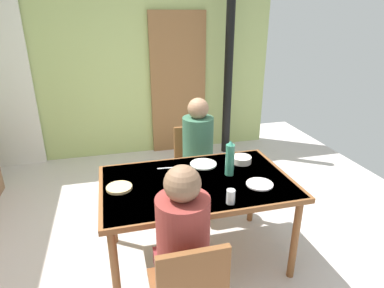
{
  "coord_description": "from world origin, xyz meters",
  "views": [
    {
      "loc": [
        -0.15,
        -2.25,
        1.93
      ],
      "look_at": [
        0.44,
        0.04,
        0.99
      ],
      "focal_mm": 30.26,
      "sensor_mm": 36.0,
      "label": 1
    }
  ],
  "objects": [
    {
      "name": "drinking_glass_by_near_diner",
      "position": [
        0.58,
        -0.47,
        0.79
      ],
      "size": [
        0.06,
        0.06,
        0.1
      ],
      "primitive_type": "cylinder",
      "color": "silver",
      "rests_on": "dining_table"
    },
    {
      "name": "water_bottle_green_near",
      "position": [
        0.72,
        -0.07,
        0.88
      ],
      "size": [
        0.07,
        0.07,
        0.29
      ],
      "color": "#3C8D6E",
      "rests_on": "dining_table"
    },
    {
      "name": "dining_table",
      "position": [
        0.44,
        -0.11,
        0.67
      ],
      "size": [
        1.47,
        0.92,
        0.74
      ],
      "color": "brown",
      "rests_on": "ground_plane"
    },
    {
      "name": "dinner_plate_near_right",
      "position": [
        0.57,
        0.16,
        0.75
      ],
      "size": [
        0.23,
        0.23,
        0.01
      ],
      "primitive_type": "cylinder",
      "color": "white",
      "rests_on": "dining_table"
    },
    {
      "name": "cutlery_knife_near",
      "position": [
        0.25,
        0.17,
        0.74
      ],
      "size": [
        0.15,
        0.03,
        0.0
      ],
      "primitive_type": "cube",
      "rotation": [
        0.0,
        0.0,
        6.19
      ],
      "color": "silver",
      "rests_on": "dining_table"
    },
    {
      "name": "bread_plate_sliced",
      "position": [
        -0.15,
        -0.08,
        0.75
      ],
      "size": [
        0.19,
        0.19,
        0.02
      ],
      "primitive_type": "cylinder",
      "color": "#DBB77A",
      "rests_on": "dining_table"
    },
    {
      "name": "dinner_plate_far_center",
      "position": [
        0.35,
        -0.14,
        0.75
      ],
      "size": [
        0.21,
        0.21,
        0.01
      ],
      "primitive_type": "cylinder",
      "color": "white",
      "rests_on": "dining_table"
    },
    {
      "name": "door_wooden",
      "position": [
        0.83,
        2.32,
        1.0
      ],
      "size": [
        0.8,
        0.05,
        2.0
      ],
      "primitive_type": "cube",
      "color": "brown",
      "rests_on": "ground_plane"
    },
    {
      "name": "person_far_diner",
      "position": [
        0.64,
        0.56,
        0.78
      ],
      "size": [
        0.3,
        0.37,
        0.77
      ],
      "rotation": [
        0.0,
        0.0,
        3.14
      ],
      "color": "#386851",
      "rests_on": "ground_plane"
    },
    {
      "name": "serving_bowl_center",
      "position": [
        0.91,
        0.12,
        0.77
      ],
      "size": [
        0.17,
        0.17,
        0.05
      ],
      "primitive_type": "cylinder",
      "color": "silver",
      "rests_on": "dining_table"
    },
    {
      "name": "wall_back",
      "position": [
        0.0,
        2.4,
        1.43
      ],
      "size": [
        4.41,
        0.1,
        2.86
      ],
      "primitive_type": "cube",
      "color": "#B0C374",
      "rests_on": "ground_plane"
    },
    {
      "name": "dinner_plate_near_left",
      "position": [
        0.88,
        -0.29,
        0.75
      ],
      "size": [
        0.2,
        0.2,
        0.01
      ],
      "primitive_type": "cylinder",
      "color": "white",
      "rests_on": "dining_table"
    },
    {
      "name": "cutlery_fork_near",
      "position": [
        0.34,
        -0.47,
        0.74
      ],
      "size": [
        0.1,
        0.13,
        0.0
      ],
      "primitive_type": "cube",
      "rotation": [
        0.0,
        0.0,
        2.2
      ],
      "color": "silver",
      "rests_on": "dining_table"
    },
    {
      "name": "stove_pipe_column",
      "position": [
        1.49,
        2.05,
        1.43
      ],
      "size": [
        0.12,
        0.12,
        2.86
      ],
      "primitive_type": "cylinder",
      "color": "black",
      "rests_on": "ground_plane"
    },
    {
      "name": "ground_plane",
      "position": [
        0.0,
        0.0,
        0.0
      ],
      "size": [
        6.23,
        6.23,
        0.0
      ],
      "primitive_type": "plane",
      "color": "beige"
    },
    {
      "name": "person_near_diner",
      "position": [
        0.17,
        -0.79,
        0.78
      ],
      "size": [
        0.3,
        0.37,
        0.77
      ],
      "color": "maroon",
      "rests_on": "ground_plane"
    },
    {
      "name": "chair_far_diner",
      "position": [
        0.64,
        0.7,
        0.5
      ],
      "size": [
        0.4,
        0.4,
        0.87
      ],
      "rotation": [
        0.0,
        0.0,
        3.14
      ],
      "color": "brown",
      "rests_on": "ground_plane"
    }
  ]
}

